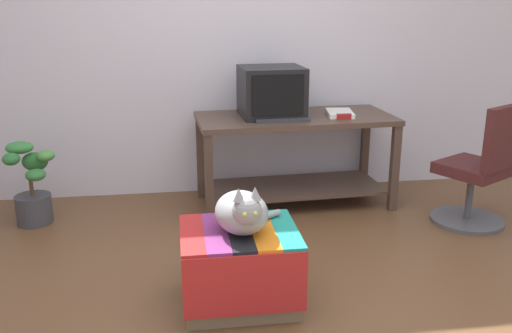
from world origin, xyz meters
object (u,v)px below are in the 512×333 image
at_px(tv_monitor, 271,92).
at_px(ottoman_with_blanket, 240,267).
at_px(potted_plant, 32,189).
at_px(stapler, 344,117).
at_px(desk, 295,144).
at_px(cat, 243,212).
at_px(book, 340,113).
at_px(keyboard, 282,119).
at_px(office_chair, 480,174).

relative_size(tv_monitor, ottoman_with_blanket, 0.80).
height_order(potted_plant, stapler, stapler).
xyz_separation_m(tv_monitor, stapler, (0.52, -0.19, -0.16)).
bearing_deg(desk, cat, -114.87).
bearing_deg(ottoman_with_blanket, book, 56.29).
height_order(desk, book, book).
relative_size(keyboard, ottoman_with_blanket, 0.65).
relative_size(book, stapler, 2.58).
bearing_deg(tv_monitor, cat, -108.28).
xyz_separation_m(book, potted_plant, (-2.30, -0.09, -0.47)).
xyz_separation_m(cat, stapler, (0.92, 1.31, 0.20)).
bearing_deg(desk, keyboard, -133.40).
bearing_deg(potted_plant, cat, -44.73).
xyz_separation_m(desk, keyboard, (-0.13, -0.16, 0.23)).
distance_m(ottoman_with_blanket, office_chair, 2.00).
bearing_deg(potted_plant, ottoman_with_blanket, -44.47).
relative_size(ottoman_with_blanket, cat, 1.50).
height_order(desk, potted_plant, desk).
bearing_deg(stapler, office_chair, -118.63).
bearing_deg(office_chair, desk, -56.55).
bearing_deg(book, potted_plant, -169.90).
relative_size(desk, stapler, 13.91).
distance_m(desk, tv_monitor, 0.45).
height_order(potted_plant, office_chair, office_chair).
bearing_deg(office_chair, book, -63.56).
relative_size(desk, tv_monitor, 3.13).
height_order(keyboard, potted_plant, keyboard).
relative_size(cat, stapler, 3.70).
distance_m(desk, book, 0.42).
bearing_deg(cat, stapler, 49.75).
bearing_deg(stapler, book, -4.60).
bearing_deg(book, cat, -114.89).
relative_size(keyboard, office_chair, 0.45).
bearing_deg(desk, book, -8.45).
height_order(cat, potted_plant, cat).
bearing_deg(potted_plant, keyboard, -1.23).
bearing_deg(potted_plant, tv_monitor, 4.61).
height_order(book, potted_plant, book).
distance_m(keyboard, stapler, 0.47).
xyz_separation_m(tv_monitor, office_chair, (1.39, -0.64, -0.51)).
height_order(office_chair, stapler, office_chair).
bearing_deg(desk, tv_monitor, 169.75).
height_order(keyboard, stapler, stapler).
distance_m(cat, stapler, 1.61).
height_order(book, cat, book).
bearing_deg(book, office_chair, -26.26).
bearing_deg(office_chair, ottoman_with_blanket, -4.82).
bearing_deg(desk, office_chair, -30.29).
bearing_deg(potted_plant, office_chair, -8.97).
xyz_separation_m(cat, potted_plant, (-1.37, 1.35, -0.28)).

